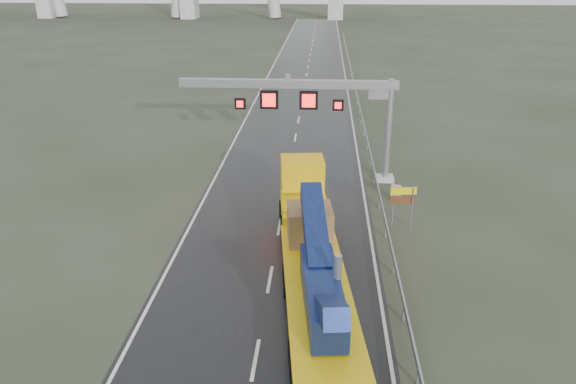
# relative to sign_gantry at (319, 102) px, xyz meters

# --- Properties ---
(ground) EXTENTS (400.00, 400.00, 0.00)m
(ground) POSITION_rel_sign_gantry_xyz_m (-2.10, -17.99, -5.61)
(ground) COLOR #2E3324
(ground) RESTS_ON ground
(road) EXTENTS (11.00, 200.00, 0.02)m
(road) POSITION_rel_sign_gantry_xyz_m (-2.10, 22.01, -5.60)
(road) COLOR black
(road) RESTS_ON ground
(guardrail) EXTENTS (0.20, 140.00, 1.40)m
(guardrail) POSITION_rel_sign_gantry_xyz_m (4.00, 12.01, -4.91)
(guardrail) COLOR gray
(guardrail) RESTS_ON ground
(sign_gantry) EXTENTS (14.90, 1.20, 7.42)m
(sign_gantry) POSITION_rel_sign_gantry_xyz_m (0.00, 0.00, 0.00)
(sign_gantry) COLOR #A4A4A0
(sign_gantry) RESTS_ON ground
(heavy_haul_truck) EXTENTS (4.80, 19.29, 4.49)m
(heavy_haul_truck) POSITION_rel_sign_gantry_xyz_m (-0.11, -13.22, -3.87)
(heavy_haul_truck) COLOR yellow
(heavy_haul_truck) RESTS_ON ground
(exit_sign_pair) EXTENTS (1.50, 0.27, 2.58)m
(exit_sign_pair) POSITION_rel_sign_gantry_xyz_m (5.00, -7.70, -3.81)
(exit_sign_pair) COLOR gray
(exit_sign_pair) RESTS_ON ground
(striped_barrier) EXTENTS (0.70, 0.51, 1.06)m
(striped_barrier) POSITION_rel_sign_gantry_xyz_m (5.13, -3.66, -5.08)
(striped_barrier) COLOR red
(striped_barrier) RESTS_ON ground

